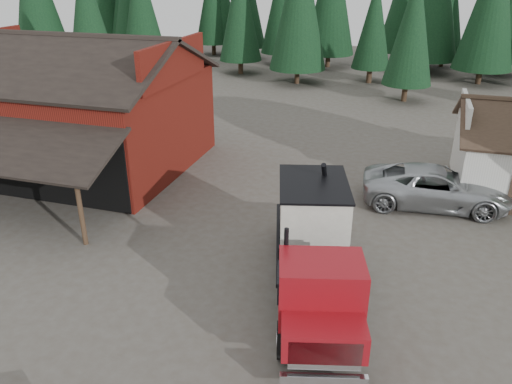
# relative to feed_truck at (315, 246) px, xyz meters

# --- Properties ---
(ground) EXTENTS (120.00, 120.00, 0.00)m
(ground) POSITION_rel_feed_truck_xyz_m (-3.87, -1.44, -1.91)
(ground) COLOR #4C453C
(ground) RESTS_ON ground
(red_barn) EXTENTS (12.80, 13.63, 7.18)m
(red_barn) POSITION_rel_feed_truck_xyz_m (-14.87, 8.46, 0.78)
(red_barn) COLOR maroon
(red_barn) RESTS_ON ground
(conifer_backdrop) EXTENTS (76.00, 16.00, 16.00)m
(conifer_backdrop) POSITION_rel_feed_truck_xyz_m (-3.87, 40.56, -1.91)
(conifer_backdrop) COLOR black
(conifer_backdrop) RESTS_ON ground
(near_pine_a) EXTENTS (4.40, 4.40, 11.40)m
(near_pine_a) POSITION_rel_feed_truck_xyz_m (-25.87, 26.56, 4.48)
(near_pine_a) COLOR #382619
(near_pine_a) RESTS_ON ground
(near_pine_b) EXTENTS (3.96, 3.96, 10.40)m
(near_pine_b) POSITION_rel_feed_truck_xyz_m (2.13, 28.56, 3.98)
(near_pine_b) COLOR #382619
(near_pine_b) RESTS_ON ground
(near_pine_d) EXTENTS (5.28, 5.28, 13.40)m
(near_pine_d) POSITION_rel_feed_truck_xyz_m (-7.87, 32.56, 5.49)
(near_pine_d) COLOR #382619
(near_pine_d) RESTS_ON ground
(feed_truck) EXTENTS (4.58, 9.34, 4.08)m
(feed_truck) POSITION_rel_feed_truck_xyz_m (0.00, 0.00, 0.00)
(feed_truck) COLOR black
(feed_truck) RESTS_ON ground
(silver_car) EXTENTS (6.93, 3.64, 1.86)m
(silver_car) POSITION_rel_feed_truck_xyz_m (4.13, 8.56, -0.98)
(silver_car) COLOR #AEB1B6
(silver_car) RESTS_ON ground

